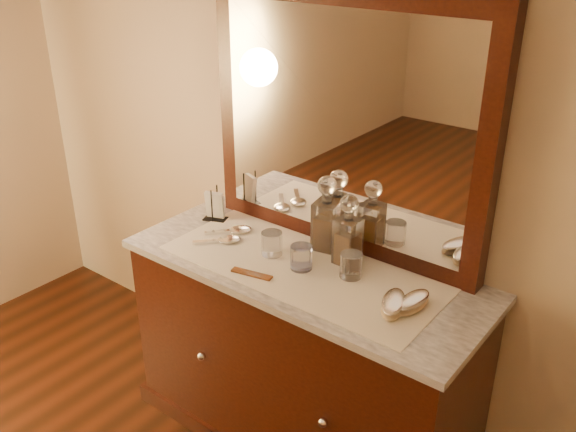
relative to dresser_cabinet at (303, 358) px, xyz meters
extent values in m
plane|color=tan|center=(0.00, 0.29, 0.99)|extent=(4.50, 4.50, 0.00)
cube|color=black|center=(0.00, 0.00, 0.00)|extent=(1.40, 0.55, 0.82)
cube|color=black|center=(0.00, 0.00, -0.37)|extent=(1.46, 0.59, 0.08)
sphere|color=silver|center=(-0.30, -0.28, 0.04)|extent=(0.04, 0.04, 0.04)
sphere|color=silver|center=(0.30, -0.28, 0.04)|extent=(0.04, 0.04, 0.04)
cube|color=white|center=(0.00, 0.00, 0.42)|extent=(1.44, 0.59, 0.03)
cube|color=black|center=(0.00, 0.25, 0.94)|extent=(1.20, 0.08, 1.00)
cube|color=white|center=(0.00, 0.21, 0.94)|extent=(1.06, 0.01, 0.86)
cube|color=white|center=(0.00, -0.02, 0.44)|extent=(1.10, 0.45, 0.00)
cylinder|color=white|center=(-0.01, -0.01, 0.45)|extent=(0.09, 0.09, 0.01)
cube|color=brown|center=(-0.11, -0.18, 0.45)|extent=(0.17, 0.07, 0.01)
cube|color=black|center=(-0.55, 0.09, 0.44)|extent=(0.12, 0.09, 0.01)
cylinder|color=black|center=(-0.54, 0.06, 0.52)|extent=(0.01, 0.01, 0.15)
cylinder|color=black|center=(-0.56, 0.12, 0.52)|extent=(0.01, 0.01, 0.15)
cube|color=white|center=(-0.55, 0.09, 0.51)|extent=(0.09, 0.06, 0.12)
cube|color=#985716|center=(-0.01, 0.17, 0.51)|extent=(0.09, 0.09, 0.14)
cube|color=white|center=(-0.01, 0.17, 0.54)|extent=(0.11, 0.11, 0.20)
cylinder|color=white|center=(-0.01, 0.17, 0.66)|extent=(0.05, 0.05, 0.03)
sphere|color=white|center=(-0.01, 0.17, 0.72)|extent=(0.09, 0.09, 0.08)
cube|color=#985716|center=(0.12, 0.12, 0.51)|extent=(0.07, 0.07, 0.13)
cube|color=white|center=(0.12, 0.12, 0.54)|extent=(0.09, 0.09, 0.18)
cylinder|color=white|center=(0.12, 0.12, 0.64)|extent=(0.04, 0.04, 0.03)
sphere|color=white|center=(0.12, 0.12, 0.69)|extent=(0.07, 0.07, 0.07)
ellipsoid|color=tan|center=(0.42, -0.06, 0.46)|extent=(0.13, 0.19, 0.03)
ellipsoid|color=silver|center=(0.42, -0.06, 0.48)|extent=(0.13, 0.19, 0.03)
ellipsoid|color=tan|center=(0.47, -0.01, 0.46)|extent=(0.09, 0.17, 0.03)
ellipsoid|color=silver|center=(0.47, -0.01, 0.48)|extent=(0.09, 0.17, 0.03)
ellipsoid|color=silver|center=(-0.38, 0.06, 0.45)|extent=(0.12, 0.12, 0.02)
cube|color=silver|center=(-0.44, 0.00, 0.45)|extent=(0.10, 0.11, 0.01)
ellipsoid|color=silver|center=(-0.36, -0.03, 0.45)|extent=(0.12, 0.12, 0.02)
cube|color=silver|center=(-0.42, -0.10, 0.45)|extent=(0.10, 0.11, 0.01)
cylinder|color=white|center=(0.19, 0.04, 0.49)|extent=(0.08, 0.08, 0.09)
cylinder|color=white|center=(-0.15, -0.01, 0.49)|extent=(0.08, 0.08, 0.09)
cylinder|color=white|center=(0.01, -0.03, 0.49)|extent=(0.08, 0.08, 0.09)
camera|label=1|loc=(1.23, -1.68, 1.65)|focal=38.99mm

